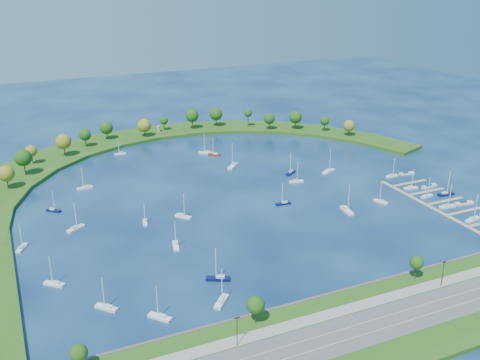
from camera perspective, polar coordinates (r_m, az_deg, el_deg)
name	(u,v)px	position (r m, az deg, el deg)	size (l,w,h in m)	color
ground	(235,192)	(283.75, -0.51, -1.24)	(700.00, 700.00, 0.00)	#081947
south_shoreline	(387,321)	(190.86, 15.01, -13.92)	(420.00, 43.10, 11.60)	#264F15
breakwater	(124,173)	(313.76, -11.91, 0.73)	(286.74, 247.64, 2.00)	#264F15
breakwater_trees	(156,132)	(353.20, -8.71, 4.91)	(238.90, 88.75, 14.65)	#382314
harbor_tower	(159,129)	(384.94, -8.44, 5.29)	(2.60, 2.60, 4.01)	gray
dock_system	(448,208)	(283.06, 20.78, -2.69)	(24.28, 82.00, 1.60)	gray
moored_boat_0	(381,201)	(279.50, 14.41, -2.12)	(4.66, 7.56, 10.77)	white
moored_boat_1	(145,222)	(253.09, -9.82, -4.27)	(3.39, 7.06, 10.00)	white
moored_boat_2	(54,283)	(214.83, -18.72, -10.10)	(7.53, 6.81, 11.69)	white
moored_boat_3	(221,301)	(194.31, -1.95, -12.42)	(7.76, 8.15, 12.93)	white
moored_boat_4	(76,228)	(254.14, -16.69, -4.78)	(8.66, 6.84, 12.86)	white
moored_boat_5	(160,316)	(188.66, -8.30, -13.83)	(7.21, 7.90, 12.31)	white
moored_boat_6	(233,165)	(318.60, -0.73, 1.53)	(9.22, 9.24, 14.99)	white
moored_boat_7	(107,307)	(196.56, -13.69, -12.67)	(7.31, 7.75, 12.25)	white
moored_boat_8	(214,154)	(338.68, -2.68, 2.71)	(7.32, 6.66, 11.40)	maroon
moored_boat_9	(283,203)	(269.31, 4.51, -2.38)	(7.76, 2.75, 11.18)	#0A0F3F
moored_boat_10	(53,210)	(275.79, -18.80, -2.94)	(6.81, 6.23, 10.62)	#0A0F3F
moored_boat_11	(291,172)	(309.58, 5.28, 0.82)	(8.21, 6.76, 12.34)	#0A0F3F
moored_boat_12	(206,152)	(342.36, -3.58, 2.90)	(8.60, 6.46, 12.62)	white
moored_boat_13	(296,181)	(297.36, 5.84, -0.09)	(7.98, 3.44, 11.35)	white
moored_boat_14	(183,216)	(256.29, -5.92, -3.71)	(6.87, 7.91, 12.10)	white
moored_boat_15	(218,278)	(207.03, -2.27, -10.11)	(9.14, 6.28, 13.18)	#0A0F3F
moored_boat_16	(120,153)	(348.10, -12.33, 2.74)	(7.04, 2.31, 10.21)	white
moored_boat_17	(176,245)	(230.95, -6.69, -6.70)	(4.18, 8.56, 12.13)	white
moored_boat_18	(329,171)	(314.34, 9.19, 0.96)	(9.63, 6.06, 13.74)	white
moored_boat_19	(85,187)	(298.59, -15.80, -0.72)	(8.15, 3.02, 11.71)	white
moored_boat_20	(22,247)	(244.72, -21.71, -6.50)	(5.69, 7.89, 11.47)	white
moored_boat_21	(347,210)	(265.74, 11.03, -3.05)	(3.94, 9.96, 14.24)	white
docked_boat_2	(473,219)	(273.58, 23.03, -3.73)	(8.88, 3.79, 12.65)	white
docked_boat_4	(447,206)	(283.50, 20.72, -2.52)	(8.46, 3.02, 12.19)	white
docked_boat_5	(464,203)	(290.47, 22.24, -2.22)	(9.73, 4.04, 1.92)	white
docked_boat_6	(427,196)	(292.61, 18.84, -1.54)	(7.45, 3.01, 10.64)	white
docked_boat_7	(446,194)	(298.26, 20.58, -1.32)	(9.00, 3.39, 12.92)	#0A0F3F
docked_boat_8	(411,187)	(300.80, 17.30, -0.73)	(7.73, 3.20, 11.03)	white
docked_boat_9	(429,186)	(306.05, 19.05, -0.60)	(9.62, 3.84, 1.91)	white
docked_boat_10	(392,175)	(314.98, 15.50, 0.46)	(7.43, 2.36, 10.80)	white
docked_boat_11	(406,173)	(321.14, 16.90, 0.67)	(8.73, 3.41, 1.73)	white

